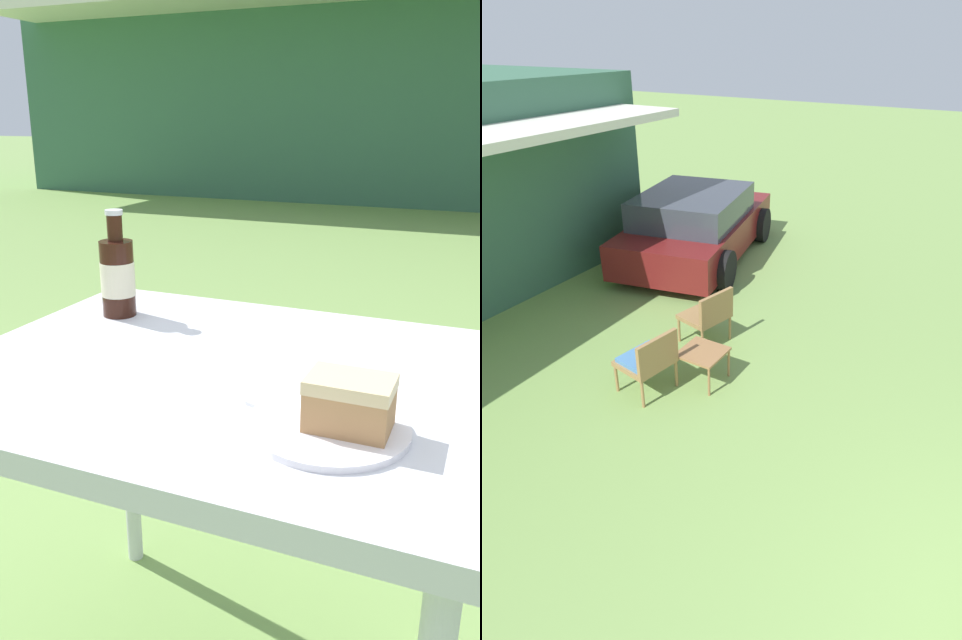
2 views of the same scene
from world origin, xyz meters
TOP-DOWN VIEW (x-y plane):
  - cabin_building at (-0.90, 9.56)m, footprint 11.85×5.30m
  - patio_table at (0.00, 0.00)m, footprint 0.89×0.73m
  - cake_on_plate at (0.25, -0.15)m, footprint 0.22×0.22m
  - cola_bottle_near at (-0.31, 0.17)m, footprint 0.07×0.07m
  - fork at (0.18, -0.15)m, footprint 0.16×0.07m

SIDE VIEW (x-z plane):
  - patio_table at x=0.00m, z-range 0.30..1.06m
  - fork at x=0.18m, z-range 0.76..0.77m
  - cake_on_plate at x=0.25m, z-range 0.75..0.83m
  - cola_bottle_near at x=-0.31m, z-range 0.73..0.96m
  - cabin_building at x=-0.90m, z-range 0.01..3.15m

